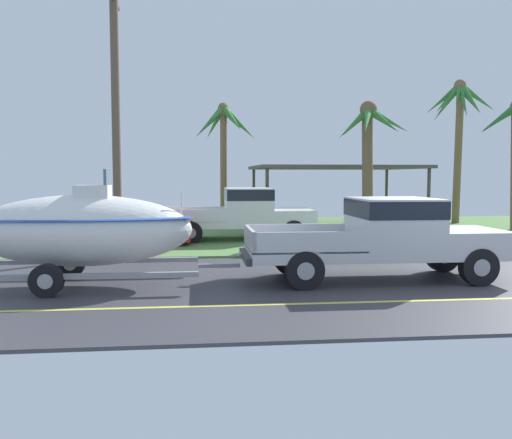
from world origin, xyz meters
name	(u,v)px	position (x,y,z in m)	size (l,w,h in m)	color
ground	(343,239)	(0.00, 8.38, -0.01)	(36.00, 22.00, 0.11)	#38383D
pickup_truck_towing	(391,234)	(-1.08, 0.32, 1.02)	(5.94, 2.03, 1.83)	silver
boat_on_trailer	(81,230)	(-7.81, 0.32, 1.19)	(5.91, 2.30, 2.46)	gray
parked_pickup_background	(247,212)	(-3.59, 8.06, 1.05)	(5.59, 2.06, 1.89)	silver
parked_sedan_near	(122,226)	(-7.86, 7.10, 0.67)	(4.38, 1.87, 1.38)	#B21E19
carport_awning	(334,169)	(0.78, 12.84, 2.65)	(7.23, 5.57, 2.77)	#4C4238
palm_tree_near_right	(459,114)	(7.10, 13.85, 5.26)	(3.26, 3.25, 6.88)	brown
palm_tree_mid	(369,140)	(1.07, 8.78, 3.66)	(3.01, 3.51, 5.13)	brown
palm_tree_far_left	(225,132)	(-4.06, 14.20, 4.35)	(3.04, 2.98, 5.71)	brown
utility_pole	(116,114)	(-7.67, 4.70, 4.09)	(0.24, 1.80, 7.87)	brown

